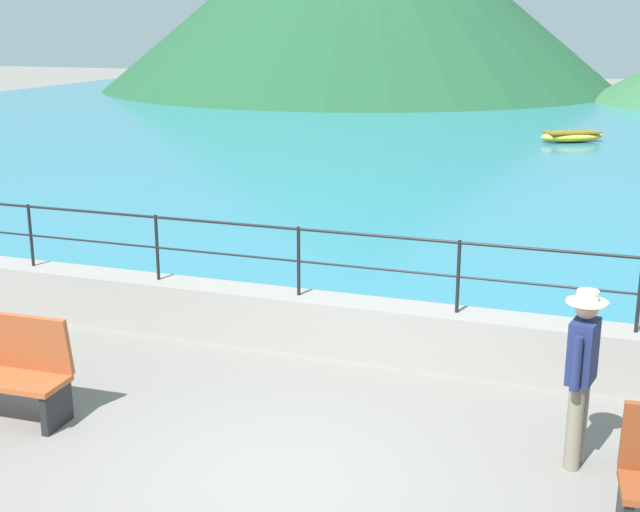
% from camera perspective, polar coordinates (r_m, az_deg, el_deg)
% --- Properties ---
extents(ground_plane, '(120.00, 120.00, 0.00)m').
position_cam_1_polar(ground_plane, '(8.29, -2.70, -14.42)').
color(ground_plane, slate).
extents(promenade_wall, '(20.00, 0.56, 0.70)m').
position_cam_1_polar(promenade_wall, '(10.90, 3.65, -4.89)').
color(promenade_wall, gray).
rests_on(promenade_wall, ground).
extents(railing, '(18.44, 0.04, 0.90)m').
position_cam_1_polar(railing, '(10.60, 3.74, 0.09)').
color(railing, black).
rests_on(railing, promenade_wall).
extents(lake_water, '(64.00, 44.32, 0.06)m').
position_cam_1_polar(lake_water, '(32.86, 14.68, 7.73)').
color(lake_water, teal).
rests_on(lake_water, ground).
extents(person_walking, '(0.38, 0.56, 1.75)m').
position_cam_1_polar(person_walking, '(8.43, 16.91, -7.20)').
color(person_walking, slate).
rests_on(person_walking, ground).
extents(boat_4, '(2.42, 2.01, 0.36)m').
position_cam_1_polar(boat_4, '(31.08, 16.32, 7.62)').
color(boat_4, gold).
rests_on(boat_4, lake_water).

